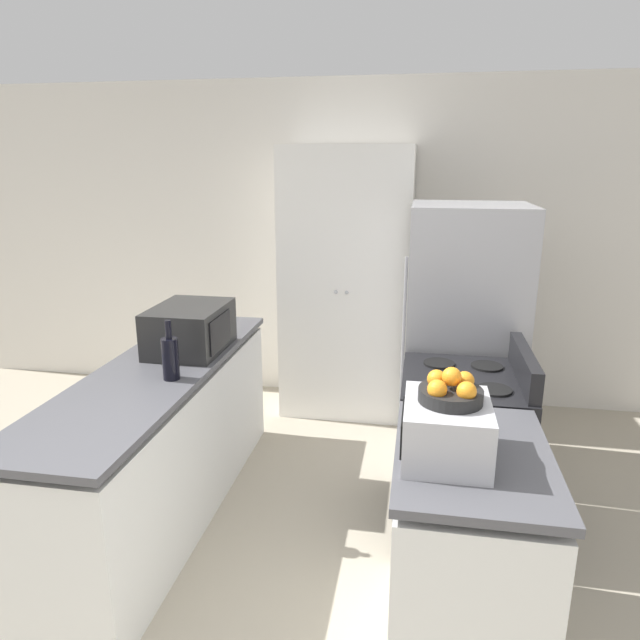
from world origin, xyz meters
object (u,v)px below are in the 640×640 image
object	(u,v)px
microwave	(190,328)
wine_bottle	(170,357)
pantry_cabinet	(347,284)
fruit_bowl	(451,391)
refrigerator	(463,340)
toaster_oven	(446,430)
stove	(459,452)

from	to	relation	value
microwave	wine_bottle	world-z (taller)	wine_bottle
pantry_cabinet	microwave	distance (m)	1.51
pantry_cabinet	wine_bottle	xyz separation A→B (m)	(-0.67, -1.77, -0.04)
microwave	fruit_bowl	bearing A→B (deg)	-35.33
refrigerator	microwave	world-z (taller)	refrigerator
pantry_cabinet	wine_bottle	bearing A→B (deg)	-110.81
pantry_cabinet	toaster_oven	distance (m)	2.44
refrigerator	pantry_cabinet	bearing A→B (deg)	139.39
pantry_cabinet	fruit_bowl	xyz separation A→B (m)	(0.69, -2.34, 0.11)
microwave	toaster_oven	world-z (taller)	microwave
microwave	fruit_bowl	xyz separation A→B (m)	(1.45, -1.03, 0.13)
refrigerator	microwave	size ratio (longest dim) A/B	3.25
pantry_cabinet	microwave	bearing A→B (deg)	-119.96
stove	fruit_bowl	bearing A→B (deg)	-98.25
refrigerator	microwave	xyz separation A→B (m)	(-1.61, -0.58, 0.16)
stove	fruit_bowl	size ratio (longest dim) A/B	4.41
refrigerator	fruit_bowl	world-z (taller)	refrigerator
wine_bottle	microwave	bearing A→B (deg)	100.15
pantry_cabinet	fruit_bowl	size ratio (longest dim) A/B	8.77
pantry_cabinet	stove	xyz separation A→B (m)	(0.82, -1.48, -0.59)
toaster_oven	microwave	bearing A→B (deg)	144.25
refrigerator	wine_bottle	bearing A→B (deg)	-145.78
pantry_cabinet	refrigerator	xyz separation A→B (m)	(0.85, -0.73, -0.18)
wine_bottle	stove	bearing A→B (deg)	11.14
microwave	wine_bottle	xyz separation A→B (m)	(0.08, -0.46, -0.02)
stove	wine_bottle	xyz separation A→B (m)	(-1.49, -0.29, 0.55)
pantry_cabinet	microwave	xyz separation A→B (m)	(-0.76, -1.31, -0.02)
wine_bottle	pantry_cabinet	bearing A→B (deg)	69.19
pantry_cabinet	refrigerator	size ratio (longest dim) A/B	1.21
pantry_cabinet	stove	size ratio (longest dim) A/B	1.99
pantry_cabinet	wine_bottle	size ratio (longest dim) A/B	6.64
microwave	wine_bottle	distance (m)	0.47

